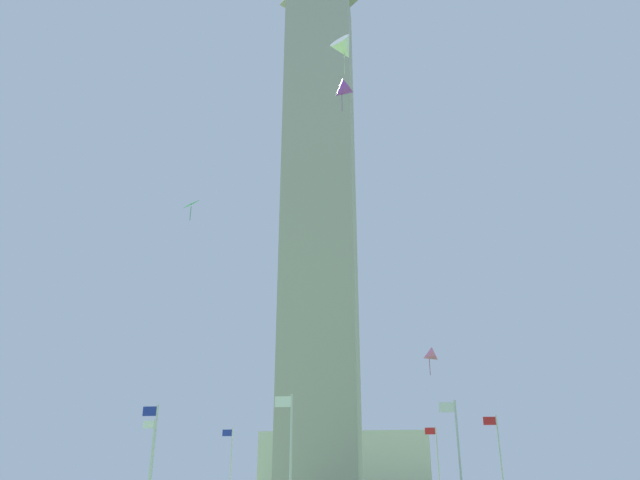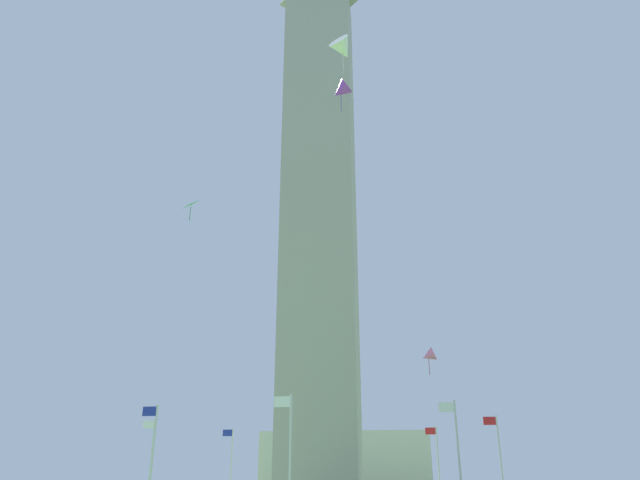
% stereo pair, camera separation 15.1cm
% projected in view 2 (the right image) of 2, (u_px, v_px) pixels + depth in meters
% --- Properties ---
extents(obelisk_monument, '(6.62, 6.62, 60.20)m').
position_uv_depth(obelisk_monument, '(320.00, 180.00, 57.52)').
color(obelisk_monument, '#A8A399').
rests_on(obelisk_monument, ground).
extents(flagpole_n, '(1.12, 0.14, 7.63)m').
position_uv_depth(flagpole_n, '(150.00, 461.00, 49.32)').
color(flagpole_n, silver).
rests_on(flagpole_n, ground).
extents(flagpole_ne, '(1.12, 0.14, 7.63)m').
position_uv_depth(flagpole_ne, '(152.00, 457.00, 39.51)').
color(flagpole_ne, silver).
rests_on(flagpole_ne, ground).
extents(flagpole_e, '(1.12, 0.14, 7.63)m').
position_uv_depth(flagpole_e, '(289.00, 454.00, 34.49)').
color(flagpole_e, silver).
rests_on(flagpole_e, ground).
extents(flagpole_se, '(1.12, 0.14, 7.63)m').
position_uv_depth(flagpole_se, '(458.00, 455.00, 37.21)').
color(flagpole_se, silver).
rests_on(flagpole_se, ground).
extents(flagpole_s, '(1.12, 0.14, 7.63)m').
position_uv_depth(flagpole_s, '(500.00, 460.00, 46.06)').
color(flagpole_s, silver).
rests_on(flagpole_s, ground).
extents(flagpole_sw, '(1.12, 0.14, 7.63)m').
position_uv_depth(flagpole_sw, '(438.00, 464.00, 55.87)').
color(flagpole_sw, silver).
rests_on(flagpole_sw, ground).
extents(flagpole_w, '(1.12, 0.14, 7.63)m').
position_uv_depth(flagpole_w, '(336.00, 465.00, 60.88)').
color(flagpole_w, silver).
rests_on(flagpole_w, ground).
extents(flagpole_nw, '(1.12, 0.14, 7.63)m').
position_uv_depth(flagpole_nw, '(231.00, 464.00, 58.17)').
color(flagpole_nw, silver).
rests_on(flagpole_nw, ground).
extents(kite_pink_delta, '(1.18, 1.04, 1.76)m').
position_uv_depth(kite_pink_delta, '(428.00, 356.00, 37.38)').
color(kite_pink_delta, pink).
extents(kite_white_delta, '(1.90, 2.04, 2.60)m').
position_uv_depth(kite_white_delta, '(343.00, 49.00, 33.59)').
color(kite_white_delta, white).
extents(kite_green_diamond, '(1.20, 1.17, 1.60)m').
position_uv_depth(kite_green_diamond, '(191.00, 205.00, 43.09)').
color(kite_green_diamond, green).
extents(kite_purple_delta, '(1.83, 1.62, 2.45)m').
position_uv_depth(kite_purple_delta, '(341.00, 91.00, 39.99)').
color(kite_purple_delta, purple).
extents(distant_building, '(27.04, 13.76, 10.00)m').
position_uv_depth(distant_building, '(347.00, 465.00, 96.89)').
color(distant_building, beige).
rests_on(distant_building, ground).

